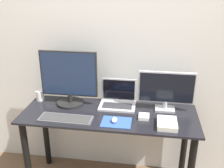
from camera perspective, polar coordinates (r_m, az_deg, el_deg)
name	(u,v)px	position (r m, az deg, el deg)	size (l,w,h in m)	color
wall_back	(115,49)	(2.40, 0.56, 7.62)	(7.00, 0.05, 2.50)	silver
desk	(109,130)	(2.34, -0.68, -9.95)	(1.50, 0.55, 0.77)	black
monitor_left	(69,79)	(2.36, -9.38, 1.12)	(0.51, 0.24, 0.50)	black
monitor_right	(166,90)	(2.28, 11.75, -1.27)	(0.48, 0.12, 0.35)	#B2B2B7
laptop	(118,99)	(2.38, 1.32, -3.29)	(0.32, 0.23, 0.23)	silver
keyboard	(66,119)	(2.19, -10.02, -7.45)	(0.44, 0.16, 0.02)	#4C4C51
mousepad	(116,122)	(2.12, 0.96, -8.29)	(0.24, 0.18, 0.00)	#2D519E
mouse	(114,120)	(2.11, 0.53, -7.84)	(0.04, 0.07, 0.04)	silver
book	(167,124)	(2.11, 11.90, -8.42)	(0.15, 0.20, 0.04)	silver
mug	(40,95)	(2.56, -15.40, -2.42)	(0.07, 0.07, 0.10)	white
power_brick	(144,117)	(2.19, 6.97, -7.07)	(0.09, 0.10, 0.03)	white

